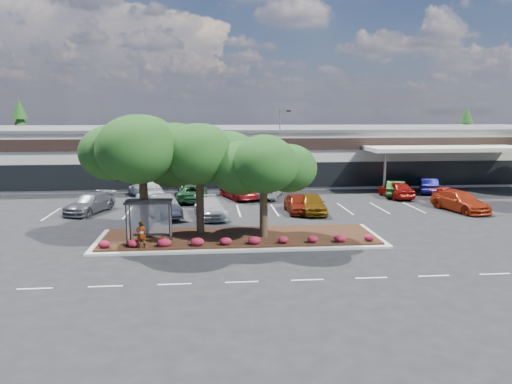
{
  "coord_description": "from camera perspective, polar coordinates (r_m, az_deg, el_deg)",
  "views": [
    {
      "loc": [
        -3.88,
        -26.91,
        8.08
      ],
      "look_at": [
        -0.67,
        6.96,
        2.6
      ],
      "focal_mm": 35.0,
      "sensor_mm": 36.0,
      "label": 1
    }
  ],
  "objects": [
    {
      "name": "ground",
      "position": [
        28.36,
        2.7,
        -7.41
      ],
      "size": [
        160.0,
        160.0,
        0.0
      ],
      "primitive_type": "plane",
      "color": "black",
      "rests_on": "ground"
    },
    {
      "name": "retail_store",
      "position": [
        61.14,
        -1.7,
        4.53
      ],
      "size": [
        80.4,
        25.2,
        6.25
      ],
      "color": "beige",
      "rests_on": "ground"
    },
    {
      "name": "landscape_island",
      "position": [
        31.97,
        -1.88,
        -5.26
      ],
      "size": [
        18.0,
        6.0,
        0.26
      ],
      "color": "#ACACA6",
      "rests_on": "ground"
    },
    {
      "name": "lane_markings",
      "position": [
        38.37,
        0.3,
        -3.0
      ],
      "size": [
        33.12,
        20.06,
        0.01
      ],
      "color": "silver",
      "rests_on": "ground"
    },
    {
      "name": "shrub_row",
      "position": [
        29.84,
        -1.63,
        -5.55
      ],
      "size": [
        17.0,
        0.8,
        0.5
      ],
      "primitive_type": null,
      "color": "maroon",
      "rests_on": "landscape_island"
    },
    {
      "name": "bus_shelter",
      "position": [
        30.62,
        -12.11,
        -1.92
      ],
      "size": [
        2.75,
        1.55,
        2.59
      ],
      "color": "black",
      "rests_on": "landscape_island"
    },
    {
      "name": "island_tree_west",
      "position": [
        31.91,
        -12.79,
        1.95
      ],
      "size": [
        7.2,
        7.2,
        7.89
      ],
      "primitive_type": null,
      "color": "#113A10",
      "rests_on": "landscape_island"
    },
    {
      "name": "island_tree_mid",
      "position": [
        32.38,
        -6.47,
        1.71
      ],
      "size": [
        6.6,
        6.6,
        7.32
      ],
      "primitive_type": null,
      "color": "#113A10",
      "rests_on": "landscape_island"
    },
    {
      "name": "island_tree_east",
      "position": [
        31.13,
        0.88,
        0.71
      ],
      "size": [
        5.8,
        5.8,
        6.5
      ],
      "primitive_type": null,
      "color": "#113A10",
      "rests_on": "landscape_island"
    },
    {
      "name": "conifer_north_west",
      "position": [
        77.5,
        -25.25,
        6.01
      ],
      "size": [
        4.4,
        4.4,
        10.0
      ],
      "primitive_type": "cone",
      "color": "#113A10",
      "rests_on": "ground"
    },
    {
      "name": "conifer_north_east",
      "position": [
        80.47,
        22.8,
        5.89
      ],
      "size": [
        3.96,
        3.96,
        9.0
      ],
      "primitive_type": "cone",
      "color": "#113A10",
      "rests_on": "ground"
    },
    {
      "name": "person_waiting",
      "position": [
        29.72,
        -12.98,
        -4.77
      ],
      "size": [
        0.62,
        0.44,
        1.58
      ],
      "primitive_type": "imported",
      "rotation": [
        0.0,
        0.0,
        3.25
      ],
      "color": "#594C47",
      "rests_on": "landscape_island"
    },
    {
      "name": "light_pole",
      "position": [
        54.0,
        2.83,
        4.46
      ],
      "size": [
        1.43,
        0.51,
        8.39
      ],
      "rotation": [
        0.0,
        0.0,
        0.1
      ],
      "color": "#ACACA6",
      "rests_on": "ground"
    },
    {
      "name": "car_0",
      "position": [
        42.47,
        -18.49,
        -1.24
      ],
      "size": [
        3.85,
        5.71,
        1.53
      ],
      "primitive_type": "imported",
      "rotation": [
        0.0,
        0.0,
        -0.35
      ],
      "color": "#4C4D52",
      "rests_on": "ground"
    },
    {
      "name": "car_1",
      "position": [
        39.39,
        -10.75,
        -1.6
      ],
      "size": [
        3.64,
        5.4,
        1.68
      ],
      "primitive_type": "imported",
      "rotation": [
        0.0,
        0.0,
        0.4
      ],
      "color": "#54555B",
      "rests_on": "ground"
    },
    {
      "name": "car_2",
      "position": [
        42.61,
        -11.29,
        -0.97
      ],
      "size": [
        4.25,
        5.73,
        1.45
      ],
      "primitive_type": "imported",
      "rotation": [
        0.0,
        0.0,
        0.4
      ],
      "color": "silver",
      "rests_on": "ground"
    },
    {
      "name": "car_3",
      "position": [
        38.71,
        -5.27,
        -1.83
      ],
      "size": [
        2.85,
        5.3,
        1.46
      ],
      "primitive_type": "imported",
      "rotation": [
        0.0,
        0.0,
        0.17
      ],
      "color": "#B2B2B2",
      "rests_on": "ground"
    },
    {
      "name": "car_4",
      "position": [
        40.43,
        4.77,
        -1.3
      ],
      "size": [
        1.88,
        4.53,
        1.53
      ],
      "primitive_type": "imported",
      "rotation": [
        0.0,
        0.0,
        0.02
      ],
      "color": "#6A1808",
      "rests_on": "ground"
    },
    {
      "name": "car_5",
      "position": [
        40.28,
        6.39,
        -1.3
      ],
      "size": [
        2.01,
        4.8,
        1.62
      ],
      "primitive_type": "imported",
      "rotation": [
        0.0,
        0.0,
        -0.02
      ],
      "color": "#633E08",
      "rests_on": "ground"
    },
    {
      "name": "car_7",
      "position": [
        44.3,
        22.32,
        -0.99
      ],
      "size": [
        3.61,
        5.95,
        1.61
      ],
      "primitive_type": "imported",
      "rotation": [
        0.0,
        0.0,
        0.26
      ],
      "color": "#9B290E",
      "rests_on": "ground"
    },
    {
      "name": "car_8",
      "position": [
        46.88,
        21.26,
        -0.58
      ],
      "size": [
        1.93,
        4.2,
        1.33
      ],
      "primitive_type": "imported",
      "rotation": [
        0.0,
        0.0,
        -0.13
      ],
      "color": "#9F0811",
      "rests_on": "ground"
    },
    {
      "name": "car_9",
      "position": [
        49.22,
        -12.52,
        0.41
      ],
      "size": [
        4.27,
        5.83,
        1.57
      ],
      "primitive_type": "imported",
      "rotation": [
        0.0,
        0.0,
        3.58
      ],
      "color": "silver",
      "rests_on": "ground"
    },
    {
      "name": "car_10",
      "position": [
        49.91,
        -7.76,
        0.54
      ],
      "size": [
        1.73,
        4.03,
        1.36
      ],
      "primitive_type": "imported",
      "rotation": [
        0.0,
        0.0,
        3.11
      ],
      "color": "black",
      "rests_on": "ground"
    },
    {
      "name": "car_11",
      "position": [
        45.87,
        -7.27,
        -0.06
      ],
      "size": [
        2.68,
        5.73,
        1.59
      ],
      "primitive_type": "imported",
      "rotation": [
        0.0,
        0.0,
        3.13
      ],
      "color": "#184221",
      "rests_on": "ground"
    },
    {
      "name": "car_12",
      "position": [
        46.8,
        -1.98,
        0.19
      ],
      "size": [
        3.88,
        5.91,
        1.59
      ],
      "primitive_type": "imported",
      "rotation": [
        0.0,
        0.0,
        3.47
      ],
      "color": "maroon",
      "rests_on": "ground"
    },
    {
      "name": "car_13",
      "position": [
        47.61,
        1.11,
        0.42
      ],
      "size": [
        4.57,
        6.72,
        1.71
      ],
      "primitive_type": "imported",
      "rotation": [
        0.0,
        0.0,
        2.83
      ],
      "color": "#BCBCBC",
      "rests_on": "ground"
    },
    {
      "name": "car_15",
      "position": [
        49.04,
        15.73,
        0.28
      ],
      "size": [
        2.32,
        4.91,
        1.62
      ],
      "primitive_type": "imported",
      "rotation": [
        0.0,
        0.0,
        3.23
      ],
      "color": "maroon",
      "rests_on": "ground"
    },
    {
      "name": "car_16",
      "position": [
        49.93,
        15.69,
        0.39
      ],
      "size": [
        3.32,
        4.94,
        1.54
      ],
      "primitive_type": "imported",
      "rotation": [
        0.0,
        0.0,
        2.74
      ],
      "color": "#164114",
      "rests_on": "ground"
    },
    {
      "name": "car_17",
      "position": [
        53.13,
        19.11,
        0.72
      ],
      "size": [
        3.09,
        4.88,
        1.52
      ],
      "primitive_type": "imported",
      "rotation": [
        0.0,
        0.0,
        2.79
      ],
      "color": "#0C0C58",
      "rests_on": "ground"
    }
  ]
}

